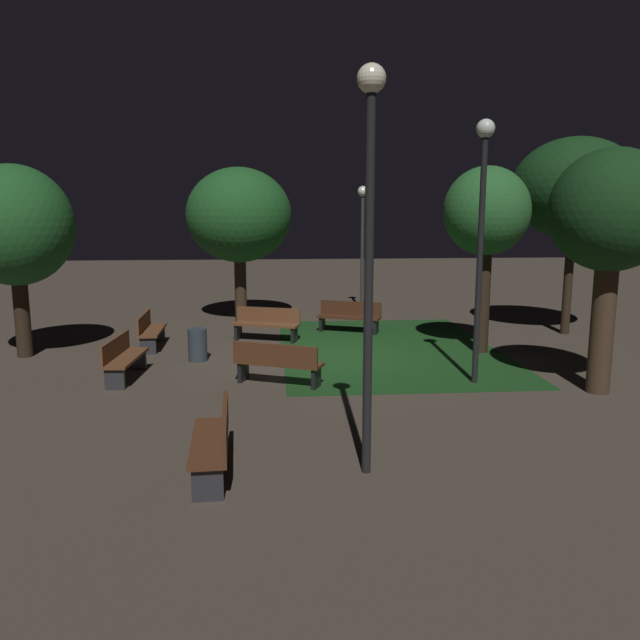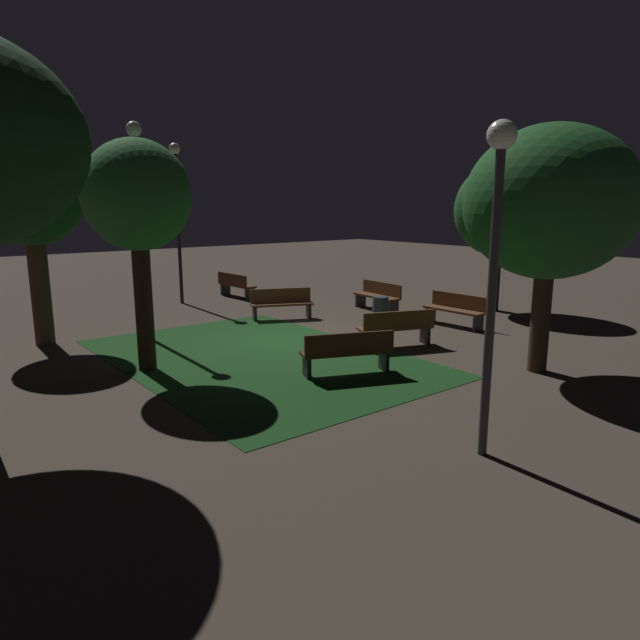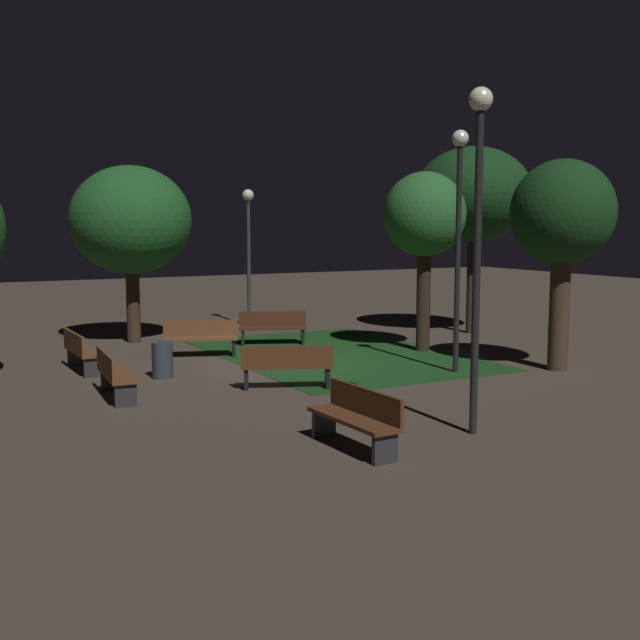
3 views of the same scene
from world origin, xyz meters
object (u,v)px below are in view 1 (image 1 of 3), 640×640
Objects in this scene: bench_by_lamp at (150,329)px; bench_corner at (267,323)px; lamp_post_path_center at (370,210)px; bench_front_left at (277,362)px; tree_right_canopy at (239,216)px; tree_lawn_side at (611,215)px; bench_front_right at (349,316)px; bench_path_side at (215,439)px; tree_back_left at (486,214)px; lamp_post_plaza_west at (482,211)px; tree_left_canopy at (574,189)px; bench_back_row at (122,357)px; trash_bin at (198,345)px; lamp_post_near_wall at (362,226)px; tree_tall_center at (15,227)px.

bench_by_lamp is 0.98× the size of bench_corner.
bench_front_left is at bearing -165.34° from lamp_post_path_center.
tree_right_canopy is 0.91× the size of lamp_post_path_center.
tree_lawn_side is at bearing 81.05° from bench_front_left.
bench_front_right is at bearing 112.15° from bench_corner.
tree_right_canopy is at bearing -179.26° from bench_path_side.
tree_right_canopy is at bearing -165.28° from bench_corner.
tree_back_left is 0.87× the size of lamp_post_plaza_west.
bench_by_lamp is 0.40× the size of tree_back_left.
bench_front_left is at bearing 7.86° from tree_right_canopy.
tree_right_canopy is 9.18m from lamp_post_plaza_west.
lamp_post_plaza_west is (0.13, 4.02, 2.99)m from bench_front_left.
bench_corner is 0.35× the size of lamp_post_path_center.
tree_left_canopy is (2.85, 9.29, 0.75)m from tree_right_canopy.
bench_path_side is (7.98, 2.32, 0.00)m from bench_by_lamp.
bench_back_row is 1.00× the size of bench_path_side.
tree_back_left is at bearing 92.83° from trash_bin.
bench_path_side is at bearing 8.29° from trash_bin.
bench_path_side is at bearing -16.47° from lamp_post_near_wall.
bench_corner is at bearing 175.59° from bench_path_side.
bench_corner is (-0.64, 2.98, 0.00)m from bench_by_lamp.
lamp_post_path_center is at bearing -56.48° from tree_lawn_side.
tree_left_canopy is 11.00m from trash_bin.
bench_corner is 2.44× the size of trash_bin.
tree_back_left is 2.92m from lamp_post_plaza_west.
bench_corner is at bearing -109.06° from tree_back_left.
bench_corner is at bearing 103.42° from tree_tall_center.
bench_front_left is (0.76, 3.21, 0.00)m from bench_back_row.
lamp_post_path_center is (5.07, 4.34, 3.01)m from bench_back_row.
tree_left_canopy is (-1.64, 14.28, 0.95)m from tree_tall_center.
tree_right_canopy is at bearing 171.52° from trash_bin.
bench_corner is 2.56m from bench_front_right.
bench_front_right is at bearing 158.25° from bench_front_left.
bench_back_row is at bearing 0.00° from bench_by_lamp.
bench_front_right is 0.41× the size of tree_back_left.
tree_back_left is (2.79, 2.92, 2.90)m from bench_front_right.
tree_left_canopy is (-0.26, 8.47, 3.57)m from bench_corner.
lamp_post_near_wall is at bearing 171.83° from lamp_post_path_center.
bench_by_lamp is at bearing -49.31° from lamp_post_near_wall.
tree_right_canopy reaches higher than bench_front_right.
lamp_post_plaza_west is (7.66, 5.06, 0.17)m from tree_right_canopy.
tree_left_canopy is at bearing 83.36° from bench_front_right.
bench_corner is 0.40× the size of tree_lawn_side.
bench_path_side is at bearing 35.41° from tree_tall_center.
lamp_post_plaza_west reaches higher than lamp_post_near_wall.
tree_back_left is at bearing 46.29° from bench_front_right.
bench_back_row is at bearing -100.44° from tree_lawn_side.
tree_tall_center is at bearing -76.58° from bench_corner.
bench_path_side is 13.23m from tree_left_canopy.
bench_back_row is 0.38× the size of tree_right_canopy.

